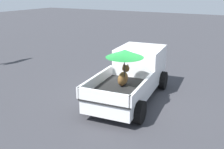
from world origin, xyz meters
TOP-DOWN VIEW (x-y plane):
  - ground_plane at (0.00, 0.00)m, footprint 80.00×80.00m
  - pickup_truck_main at (0.43, 0.04)m, footprint 5.22×2.67m

SIDE VIEW (x-z plane):
  - ground_plane at x=0.00m, z-range 0.00..0.00m
  - pickup_truck_main at x=0.43m, z-range -0.17..2.13m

